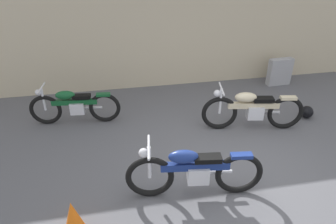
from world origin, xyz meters
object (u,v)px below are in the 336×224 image
stone_marker (280,72)px  motorcycle_green (74,106)px  helmet (307,112)px  traffic_cone (73,218)px  motorcycle_cream (252,109)px  motorcycle_blue (194,171)px

stone_marker → motorcycle_green: 5.47m
helmet → traffic_cone: 5.42m
motorcycle_green → motorcycle_cream: 3.76m
traffic_cone → motorcycle_blue: size_ratio=0.26×
motorcycle_cream → helmet: bearing=-162.1°
helmet → motorcycle_green: motorcycle_green is taller
stone_marker → motorcycle_blue: size_ratio=0.35×
stone_marker → motorcycle_cream: motorcycle_cream is taller
motorcycle_blue → motorcycle_green: bearing=-45.8°
helmet → motorcycle_green: bearing=171.5°
motorcycle_blue → stone_marker: bearing=-125.2°
motorcycle_blue → motorcycle_cream: bearing=-127.8°
motorcycle_cream → motorcycle_green: bearing=-4.3°
motorcycle_blue → motorcycle_cream: (1.70, 1.67, 0.00)m
stone_marker → traffic_cone: bearing=-141.7°
helmet → motorcycle_blue: 3.66m
stone_marker → traffic_cone: size_ratio=1.35×
motorcycle_blue → helmet: bearing=-141.7°
helmet → traffic_cone: size_ratio=0.51×
traffic_cone → helmet: bearing=24.8°
motorcycle_green → traffic_cone: bearing=99.5°
motorcycle_green → stone_marker: bearing=-162.5°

